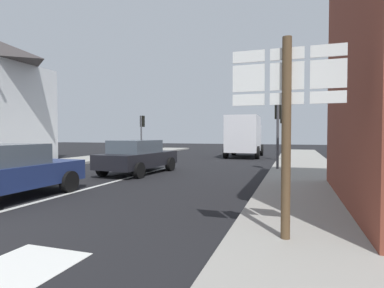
% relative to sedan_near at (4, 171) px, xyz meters
% --- Properties ---
extents(ground_plane, '(80.00, 80.00, 0.00)m').
position_rel_sedan_near_xyz_m(ground_plane, '(1.02, 7.49, -0.76)').
color(ground_plane, black).
extents(sidewalk_right, '(3.01, 44.00, 0.14)m').
position_rel_sedan_near_xyz_m(sidewalk_right, '(7.73, 5.49, -0.69)').
color(sidewalk_right, gray).
rests_on(sidewalk_right, ground).
extents(sidewalk_left, '(3.01, 44.00, 0.14)m').
position_rel_sedan_near_xyz_m(sidewalk_left, '(-5.69, 5.49, -0.69)').
color(sidewalk_left, gray).
rests_on(sidewalk_left, ground).
extents(lane_centre_stripe, '(0.16, 12.00, 0.01)m').
position_rel_sedan_near_xyz_m(lane_centre_stripe, '(1.02, 3.49, -0.75)').
color(lane_centre_stripe, silver).
rests_on(lane_centre_stripe, ground).
extents(sedan_near, '(1.97, 4.20, 1.47)m').
position_rel_sedan_near_xyz_m(sedan_near, '(0.00, 0.00, 0.00)').
color(sedan_near, navy).
rests_on(sedan_near, ground).
extents(sedan_far, '(2.24, 4.33, 1.47)m').
position_rel_sedan_near_xyz_m(sedan_far, '(0.72, 5.99, 0.00)').
color(sedan_far, black).
rests_on(sedan_far, ground).
extents(delivery_truck, '(2.56, 5.04, 3.05)m').
position_rel_sedan_near_xyz_m(delivery_truck, '(3.70, 17.07, 0.89)').
color(delivery_truck, silver).
rests_on(delivery_truck, ground).
extents(route_sign_post, '(1.66, 0.14, 3.20)m').
position_rel_sedan_near_xyz_m(route_sign_post, '(7.12, -1.25, 1.24)').
color(route_sign_post, brown).
rests_on(route_sign_post, ground).
extents(traffic_light_far_left, '(0.30, 0.49, 3.22)m').
position_rel_sedan_near_xyz_m(traffic_light_far_left, '(-4.48, 16.47, 1.62)').
color(traffic_light_far_left, '#47474C').
rests_on(traffic_light_far_left, ground).
extents(traffic_light_near_right, '(0.30, 0.49, 3.33)m').
position_rel_sedan_near_xyz_m(traffic_light_near_right, '(6.52, 8.75, 1.71)').
color(traffic_light_near_right, '#47474C').
rests_on(traffic_light_near_right, ground).
extents(traffic_light_far_right, '(0.30, 0.49, 3.34)m').
position_rel_sedan_near_xyz_m(traffic_light_far_right, '(6.52, 14.81, 1.71)').
color(traffic_light_far_right, '#47474C').
rests_on(traffic_light_far_right, ground).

